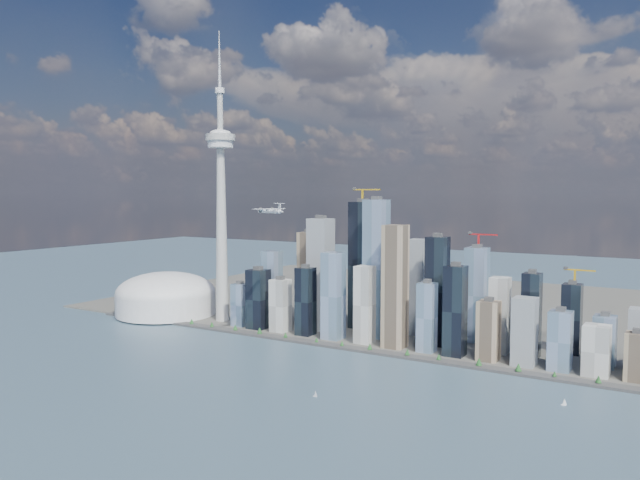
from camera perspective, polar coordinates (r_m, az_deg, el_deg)
The scene contains 10 objects.
ground at distance 819.08m, azimuth -6.66°, elevation -13.52°, with size 4000.00×4000.00×0.00m, color #385362.
seawall at distance 1019.87m, azimuth 2.09°, elevation -9.77°, with size 1100.00×22.00×4.00m, color #383838.
land at distance 1421.92m, azimuth 10.95°, elevation -5.81°, with size 1400.00×900.00×3.00m, color #4C4C47.
shoreline_trees at distance 1018.24m, azimuth 2.09°, elevation -9.40°, with size 960.53×7.20×8.80m.
skyscraper_cluster at distance 1054.38m, azimuth 7.24°, elevation -5.01°, with size 736.00×142.00×257.03m.
needle_tower at distance 1209.34m, azimuth -9.03°, elevation 3.60°, with size 56.00×56.00×550.50m.
dome_stadium at distance 1313.92m, azimuth -13.91°, elevation -5.02°, with size 200.00×200.00×86.00m.
airplane at distance 976.49m, azimuth -4.60°, elevation 2.70°, with size 64.70×57.82×16.14m.
sailboat_west at distance 790.26m, azimuth -0.43°, elevation -13.95°, with size 6.31×2.31×8.72m.
sailboat_east at distance 813.89m, azimuth 21.42°, elevation -13.70°, with size 6.63×2.65×9.15m.
Camera 1 is at (478.27, -615.51, 251.61)m, focal length 35.00 mm.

